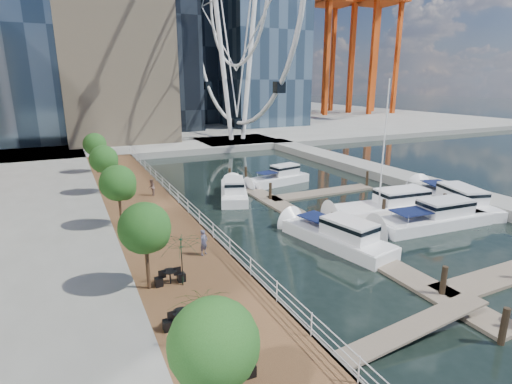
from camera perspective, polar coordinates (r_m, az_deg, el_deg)
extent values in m
plane|color=black|center=(23.72, 16.37, -13.55)|extent=(520.00, 520.00, 0.00)
cube|color=brown|center=(32.39, -14.55, -4.43)|extent=(6.00, 60.00, 1.00)
cube|color=#595954|center=(33.03, -9.45, -3.73)|extent=(0.25, 60.00, 1.00)
cube|color=gray|center=(118.43, -18.85, 9.51)|extent=(200.00, 114.00, 1.00)
cube|color=gray|center=(50.32, 18.37, 2.37)|extent=(4.00, 60.00, 1.00)
cube|color=gray|center=(73.63, -2.70, 7.11)|extent=(14.00, 12.00, 1.00)
cube|color=#6D6051|center=(32.52, 8.64, -4.76)|extent=(2.00, 32.00, 0.20)
cube|color=#6D6051|center=(29.08, 32.68, -9.70)|extent=(12.00, 2.00, 0.20)
cube|color=#6D6051|center=(34.74, 18.76, -4.10)|extent=(12.00, 2.00, 0.20)
cube|color=#6D6051|center=(42.04, 9.31, -0.09)|extent=(12.00, 2.00, 0.20)
cylinder|color=white|center=(71.94, -4.76, 17.67)|extent=(0.80, 0.80, 26.00)
cylinder|color=white|center=(73.90, -0.96, 17.66)|extent=(0.80, 0.80, 26.00)
sphere|color=#265B1E|center=(11.83, -6.07, -20.76)|extent=(2.60, 2.60, 2.60)
cylinder|color=#3F2B1C|center=(21.32, -15.21, -10.27)|extent=(0.20, 0.20, 2.40)
sphere|color=#265B1E|center=(20.52, -15.63, -4.97)|extent=(2.60, 2.60, 2.60)
cylinder|color=#3F2B1C|center=(30.59, -18.79, -2.59)|extent=(0.20, 0.20, 2.40)
sphere|color=#265B1E|center=(30.03, -19.14, 1.22)|extent=(2.60, 2.60, 2.60)
cylinder|color=#3F2B1C|center=(40.21, -20.66, 1.47)|extent=(0.20, 0.20, 2.40)
sphere|color=#265B1E|center=(39.78, -20.95, 4.41)|extent=(2.60, 2.60, 2.60)
cylinder|color=#3F2B1C|center=(49.97, -21.80, 3.96)|extent=(0.20, 0.20, 2.40)
sphere|color=#265B1E|center=(49.64, -22.05, 6.33)|extent=(2.60, 2.60, 2.60)
imported|color=#4F4F69|center=(24.71, -7.48, -7.15)|extent=(0.70, 0.64, 1.62)
imported|color=#84625B|center=(38.21, -14.70, 0.63)|extent=(0.81, 0.91, 1.57)
imported|color=#2D3138|center=(47.09, -19.87, 3.01)|extent=(1.00, 0.87, 1.62)
imported|color=#0E3310|center=(16.40, -7.35, -18.15)|extent=(3.04, 3.09, 2.45)
imported|color=#103C24|center=(21.17, -10.54, -9.70)|extent=(3.55, 3.59, 2.71)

